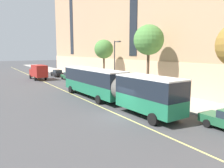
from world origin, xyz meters
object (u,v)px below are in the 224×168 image
at_px(parked_car_black_7, 99,84).
at_px(street_lamp, 115,60).
at_px(fire_hydrant, 99,83).
at_px(parked_car_white_0, 123,91).
at_px(city_bus, 109,85).
at_px(parked_car_champagne_5, 81,80).
at_px(parked_car_green_4, 156,100).
at_px(street_tree_far_uptown, 149,40).
at_px(street_tree_far_downtown, 104,49).
at_px(parked_car_black_8, 57,73).
at_px(box_truck, 38,71).
at_px(parked_car_green_2, 69,76).

relative_size(parked_car_black_7, street_lamp, 0.59).
bearing_deg(fire_hydrant, parked_car_white_0, -99.82).
bearing_deg(city_bus, parked_car_black_7, 69.01).
bearing_deg(parked_car_champagne_5, parked_car_white_0, -89.91).
xyz_separation_m(parked_car_green_4, street_lamp, (1.93, 10.94, 3.75)).
relative_size(parked_car_green_4, street_lamp, 0.67).
distance_m(parked_car_green_4, street_tree_far_uptown, 9.44).
bearing_deg(city_bus, street_tree_far_downtown, 62.53).
bearing_deg(parked_car_green_4, city_bus, 125.16).
bearing_deg(parked_car_black_7, parked_car_black_8, 90.21).
height_order(street_tree_far_downtown, street_lamp, street_tree_far_downtown).
distance_m(parked_car_champagne_5, street_tree_far_uptown, 15.74).
xyz_separation_m(parked_car_green_4, street_tree_far_downtown, (3.77, 17.60, 5.38)).
height_order(street_lamp, fire_hydrant, street_lamp).
bearing_deg(fire_hydrant, box_truck, 115.93).
bearing_deg(parked_car_black_7, parked_car_green_4, -91.19).
bearing_deg(parked_car_green_2, parked_car_white_0, -90.26).
height_order(parked_car_black_8, street_lamp, street_lamp).
distance_m(street_tree_far_downtown, fire_hydrant, 6.23).
bearing_deg(fire_hydrant, parked_car_black_8, 95.35).
distance_m(parked_car_black_8, street_lamp, 22.75).
bearing_deg(parked_car_white_0, parked_car_champagne_5, 90.09).
bearing_deg(street_tree_far_uptown, street_lamp, 109.48).
bearing_deg(parked_car_green_4, parked_car_white_0, 88.46).
xyz_separation_m(parked_car_white_0, parked_car_champagne_5, (-0.02, 13.37, 0.00)).
bearing_deg(parked_car_black_7, street_tree_far_downtown, 51.68).
distance_m(parked_car_green_2, parked_car_green_4, 26.10).
height_order(city_bus, street_tree_far_uptown, street_tree_far_uptown).
distance_m(parked_car_white_0, street_lamp, 6.26).
xyz_separation_m(parked_car_champagne_5, street_lamp, (1.79, -8.68, 3.76)).
bearing_deg(street_lamp, city_bus, -127.51).
relative_size(parked_car_black_7, box_truck, 0.65).
xyz_separation_m(city_bus, street_tree_far_uptown, (6.87, 1.35, 5.14)).
relative_size(parked_car_green_2, box_truck, 0.72).
distance_m(parked_car_champagne_5, street_tree_far_downtown, 6.79).
bearing_deg(parked_car_green_4, street_tree_far_uptown, 56.69).
bearing_deg(street_tree_far_downtown, box_truck, 125.59).
distance_m(parked_car_black_7, street_tree_far_downtown, 7.80).
distance_m(parked_car_black_8, box_truck, 6.31).
bearing_deg(parked_car_white_0, city_bus, -150.25).
bearing_deg(box_truck, parked_car_champagne_5, -63.45).
xyz_separation_m(parked_car_black_8, street_tree_far_downtown, (3.57, -15.72, 5.38)).
distance_m(parked_car_green_2, parked_car_black_8, 7.22).
bearing_deg(parked_car_champagne_5, street_lamp, -78.38).
bearing_deg(street_tree_far_downtown, parked_car_green_4, -102.10).
distance_m(city_bus, fire_hydrant, 12.60).
xyz_separation_m(parked_car_green_4, street_tree_far_uptown, (3.77, 5.74, 6.47)).
distance_m(parked_car_champagne_5, box_truck, 11.29).
relative_size(parked_car_champagne_5, parked_car_black_8, 1.01).
bearing_deg(parked_car_green_2, street_lamp, -83.70).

